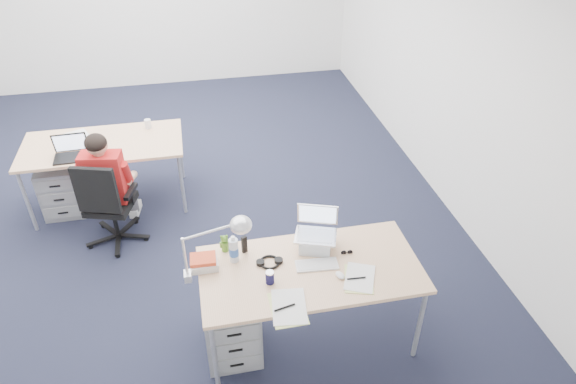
{
  "coord_description": "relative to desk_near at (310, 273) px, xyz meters",
  "views": [
    {
      "loc": [
        0.42,
        -4.61,
        3.29
      ],
      "look_at": [
        1.13,
        -1.16,
        0.85
      ],
      "focal_mm": 32.0,
      "sensor_mm": 36.0,
      "label": 1
    }
  ],
  "objects": [
    {
      "name": "floor",
      "position": [
        -1.13,
        1.97,
        -0.68
      ],
      "size": [
        7.0,
        7.0,
        0.0
      ],
      "primitive_type": "plane",
      "color": "black",
      "rests_on": "ground"
    },
    {
      "name": "room",
      "position": [
        -1.13,
        1.97,
        1.03
      ],
      "size": [
        6.02,
        7.02,
        2.8
      ],
      "color": "white",
      "rests_on": "ground"
    },
    {
      "name": "desk_near",
      "position": [
        0.0,
        0.0,
        0.0
      ],
      "size": [
        1.6,
        0.8,
        0.73
      ],
      "color": "#DCA97F",
      "rests_on": "ground"
    },
    {
      "name": "desk_far",
      "position": [
        -1.65,
        2.21,
        0.0
      ],
      "size": [
        1.6,
        0.8,
        0.73
      ],
      "color": "#DCA97F",
      "rests_on": "ground"
    },
    {
      "name": "office_chair",
      "position": [
        -1.58,
        1.52,
        -0.41
      ],
      "size": [
        0.75,
        0.75,
        0.95
      ],
      "rotation": [
        0.0,
        0.0,
        -0.29
      ],
      "color": "black",
      "rests_on": "ground"
    },
    {
      "name": "seated_person",
      "position": [
        -1.55,
        1.69,
        -0.11
      ],
      "size": [
        0.41,
        0.68,
        1.16
      ],
      "rotation": [
        0.0,
        0.0,
        -0.16
      ],
      "color": "red",
      "rests_on": "ground"
    },
    {
      "name": "drawer_pedestal_near",
      "position": [
        -0.6,
        0.0,
        -0.41
      ],
      "size": [
        0.4,
        0.5,
        0.55
      ],
      "primitive_type": "cube",
      "color": "#999C9E",
      "rests_on": "ground"
    },
    {
      "name": "drawer_pedestal_far",
      "position": [
        -2.13,
        2.2,
        -0.41
      ],
      "size": [
        0.4,
        0.5,
        0.55
      ],
      "primitive_type": "cube",
      "color": "#999C9E",
      "rests_on": "ground"
    },
    {
      "name": "silver_laptop",
      "position": [
        0.09,
        0.2,
        0.21
      ],
      "size": [
        0.37,
        0.33,
        0.32
      ],
      "primitive_type": null,
      "rotation": [
        0.0,
        0.0,
        -0.33
      ],
      "color": "silver",
      "rests_on": "desk_near"
    },
    {
      "name": "wireless_keyboard",
      "position": [
        0.05,
        0.01,
        0.05
      ],
      "size": [
        0.32,
        0.15,
        0.02
      ],
      "primitive_type": "cube",
      "rotation": [
        0.0,
        0.0,
        -0.07
      ],
      "color": "white",
      "rests_on": "desk_near"
    },
    {
      "name": "computer_mouse",
      "position": [
        0.18,
        -0.13,
        0.06
      ],
      "size": [
        0.08,
        0.1,
        0.03
      ],
      "primitive_type": "ellipsoid",
      "rotation": [
        0.0,
        0.0,
        0.33
      ],
      "color": "white",
      "rests_on": "desk_near"
    },
    {
      "name": "headphones",
      "position": [
        -0.28,
        0.11,
        0.06
      ],
      "size": [
        0.2,
        0.16,
        0.03
      ],
      "primitive_type": null,
      "rotation": [
        0.0,
        0.0,
        -0.04
      ],
      "color": "black",
      "rests_on": "desk_near"
    },
    {
      "name": "can_koozie",
      "position": [
        -0.31,
        -0.09,
        0.1
      ],
      "size": [
        0.07,
        0.07,
        0.1
      ],
      "primitive_type": "cylinder",
      "rotation": [
        0.0,
        0.0,
        -0.24
      ],
      "color": "#14123A",
      "rests_on": "desk_near"
    },
    {
      "name": "water_bottle",
      "position": [
        -0.53,
        0.19,
        0.16
      ],
      "size": [
        0.09,
        0.09,
        0.22
      ],
      "primitive_type": "cylinder",
      "rotation": [
        0.0,
        0.0,
        -0.4
      ],
      "color": "silver",
      "rests_on": "desk_near"
    },
    {
      "name": "bear_figurine",
      "position": [
        -0.58,
        0.32,
        0.12
      ],
      "size": [
        0.09,
        0.08,
        0.15
      ],
      "primitive_type": null,
      "rotation": [
        0.0,
        0.0,
        0.42
      ],
      "color": "#366F1D",
      "rests_on": "desk_near"
    },
    {
      "name": "book_stack",
      "position": [
        -0.75,
        0.16,
        0.09
      ],
      "size": [
        0.2,
        0.16,
        0.09
      ],
      "primitive_type": "cube",
      "rotation": [
        0.0,
        0.0,
        0.05
      ],
      "color": "silver",
      "rests_on": "desk_near"
    },
    {
      "name": "cordless_phone",
      "position": [
        -0.44,
        0.27,
        0.12
      ],
      "size": [
        0.05,
        0.04,
        0.15
      ],
      "primitive_type": "cube",
      "rotation": [
        0.0,
        0.0,
        0.41
      ],
      "color": "black",
      "rests_on": "desk_near"
    },
    {
      "name": "papers_left",
      "position": [
        -0.24,
        -0.35,
        0.05
      ],
      "size": [
        0.25,
        0.34,
        0.01
      ],
      "primitive_type": "cube",
      "rotation": [
        0.0,
        0.0,
        -0.08
      ],
      "color": "#E3ED89",
      "rests_on": "desk_near"
    },
    {
      "name": "papers_right",
      "position": [
        0.31,
        -0.18,
        0.05
      ],
      "size": [
        0.29,
        0.34,
        0.01
      ],
      "primitive_type": "cube",
      "rotation": [
        0.0,
        0.0,
        -0.37
      ],
      "color": "#E3ED89",
      "rests_on": "desk_near"
    },
    {
      "name": "sunglasses",
      "position": [
        0.3,
        0.1,
        0.06
      ],
      "size": [
        0.09,
        0.05,
        0.02
      ],
      "primitive_type": null,
      "rotation": [
        0.0,
        0.0,
        -0.08
      ],
      "color": "black",
      "rests_on": "desk_near"
    },
    {
      "name": "desk_lamp",
      "position": [
        -0.72,
        0.06,
        0.3
      ],
      "size": [
        0.46,
        0.22,
        0.51
      ],
      "primitive_type": null,
      "rotation": [
        0.0,
        0.0,
        0.13
      ],
      "color": "silver",
      "rests_on": "desk_near"
    },
    {
      "name": "dark_laptop",
      "position": [
        -1.91,
        1.96,
        0.16
      ],
      "size": [
        0.33,
        0.32,
        0.23
      ],
      "primitive_type": null,
      "rotation": [
        0.0,
        0.0,
        0.03
      ],
      "color": "black",
      "rests_on": "desk_far"
    },
    {
      "name": "far_cup",
      "position": [
        -1.19,
        2.46,
        0.09
      ],
      "size": [
        0.07,
        0.07,
        0.1
      ],
      "primitive_type": "cylinder",
      "rotation": [
        0.0,
        0.0,
        0.06
      ],
      "color": "white",
      "rests_on": "desk_far"
    },
    {
      "name": "far_papers",
      "position": [
        -1.91,
        2.37,
        0.05
      ],
      "size": [
        0.34,
        0.38,
        0.01
      ],
      "primitive_type": "cube",
      "rotation": [
        0.0,
        0.0,
        0.49
      ],
      "color": "white",
      "rests_on": "desk_far"
    }
  ]
}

